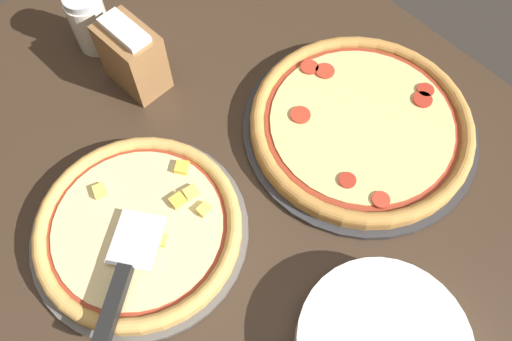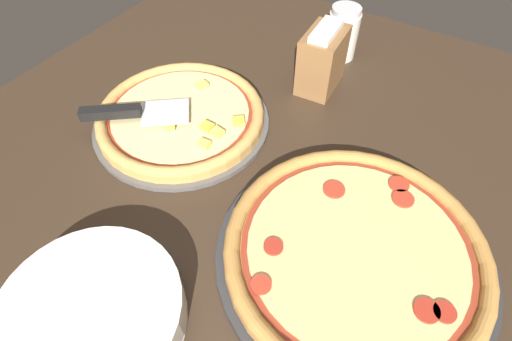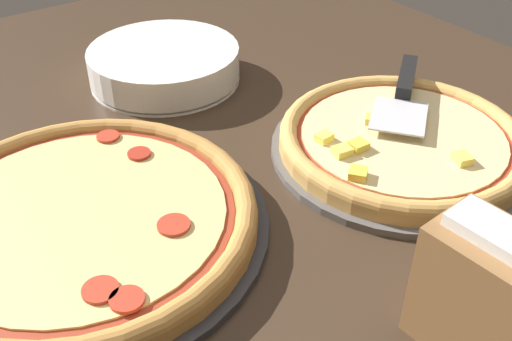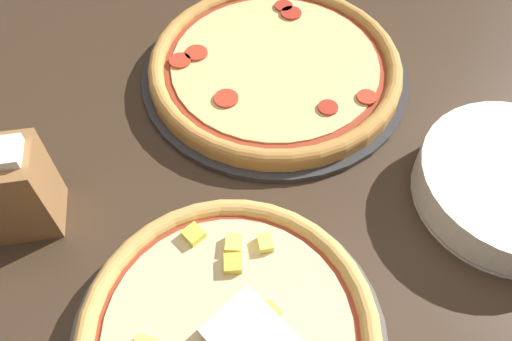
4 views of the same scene
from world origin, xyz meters
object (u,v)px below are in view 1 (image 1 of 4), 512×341
Objects in this scene: pizza_front at (138,227)px; pizza_back at (361,123)px; parmesan_shaker at (90,22)px; serving_spatula at (119,288)px; napkin_holder at (132,57)px.

pizza_back is (9.99, 41.20, -0.09)cm from pizza_front.
pizza_front is at bearing -23.57° from parmesan_shaker.
pizza_back is 2.09× the size of serving_spatula.
serving_spatula is at bearing -47.30° from pizza_front.
serving_spatula reaches higher than pizza_front.
serving_spatula is 1.37× the size of napkin_holder.
napkin_holder is at bearing 145.22° from pizza_front.
napkin_holder is (-33.06, 25.73, 1.74)cm from serving_spatula.
parmesan_shaker is 0.87× the size of napkin_holder.
pizza_back is 2.85× the size of napkin_holder.
pizza_back is at bearing 86.63° from serving_spatula.
serving_spatula is 1.57× the size of parmesan_shaker.
serving_spatula is 41.93cm from napkin_holder.
parmesan_shaker reaches higher than pizza_front.
pizza_back is at bearing 32.82° from napkin_holder.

